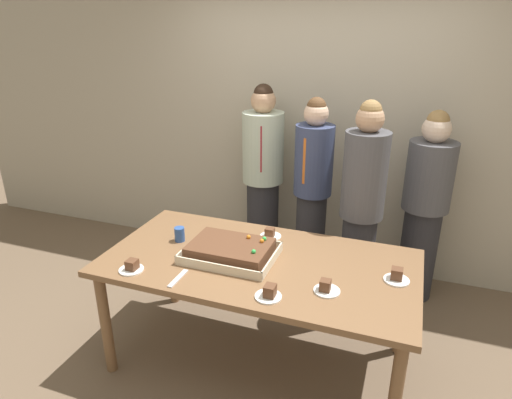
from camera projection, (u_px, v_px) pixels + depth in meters
The scene contains 15 objects.
ground_plane at pixel (259, 359), 3.11m from camera, with size 12.00×12.00×0.00m, color brown.
interior_back_panel at pixel (319, 107), 3.95m from camera, with size 8.00×0.12×3.00m, color #B2A893.
party_table at pixel (259, 271), 2.84m from camera, with size 1.98×1.01×0.80m.
sheet_cake at pixel (231, 251), 2.83m from camera, with size 0.58×0.42×0.12m.
plated_slice_near_left at pixel (397, 277), 2.58m from camera, with size 0.15×0.15×0.08m.
plated_slice_near_right at pixel (132, 267), 2.69m from camera, with size 0.15×0.15×0.07m.
plated_slice_far_left at pixel (326, 288), 2.47m from camera, with size 0.15×0.15×0.07m.
plated_slice_far_right at pixel (269, 293), 2.42m from camera, with size 0.15×0.15×0.08m.
plated_slice_center_front at pixel (270, 234), 3.11m from camera, with size 0.15×0.15×0.07m.
drink_cup_nearest at pixel (180, 234), 3.05m from camera, with size 0.07×0.07×0.10m, color #2D5199.
cake_server_utensil at pixel (178, 278), 2.61m from camera, with size 0.03×0.20×0.01m, color silver.
person_serving_front at pixel (361, 210), 3.32m from camera, with size 0.32×0.32×1.71m.
person_green_shirt_behind at pixel (312, 192), 3.73m from camera, with size 0.32×0.32×1.67m.
person_striped_tie_right at pixel (263, 178), 3.99m from camera, with size 0.37×0.37×1.73m.
person_far_right_suit at pixel (425, 207), 3.56m from camera, with size 0.37×0.37×1.60m.
Camera 1 is at (0.83, -2.32, 2.20)m, focal length 31.05 mm.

